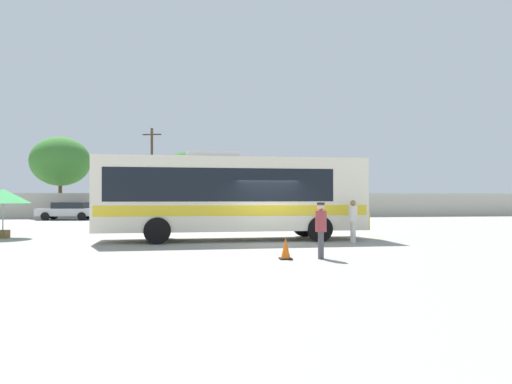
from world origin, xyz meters
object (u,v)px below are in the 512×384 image
object	(u,v)px
coach_bus_cream_yellow	(230,194)
parked_car_third_grey	(219,210)
parked_car_second_white	(145,210)
roadside_tree_midleft	(186,174)
traffic_cone_on_apron	(286,249)
attendant_by_bus_door	(353,219)
parked_car_rightmost_dark_blue	(282,209)
roadside_tree_left	(60,161)
passenger_waiting_on_apron	(321,227)
utility_pole_near	(152,170)
parked_car_leftmost_silver	(68,210)
vendor_umbrella_near_gate_green	(3,197)

from	to	relation	value
coach_bus_cream_yellow	parked_car_third_grey	world-z (taller)	coach_bus_cream_yellow
parked_car_second_white	roadside_tree_midleft	xyz separation A→B (m)	(3.14, 7.24, 3.28)
traffic_cone_on_apron	attendant_by_bus_door	bearing A→B (deg)	50.69
parked_car_rightmost_dark_blue	coach_bus_cream_yellow	bearing A→B (deg)	-107.47
parked_car_second_white	traffic_cone_on_apron	bearing A→B (deg)	-75.33
roadside_tree_left	roadside_tree_midleft	distance (m)	11.43
parked_car_third_grey	traffic_cone_on_apron	size ratio (longest dim) A/B	6.48
roadside_tree_left	passenger_waiting_on_apron	bearing A→B (deg)	-62.62
passenger_waiting_on_apron	utility_pole_near	size ratio (longest dim) A/B	0.20
attendant_by_bus_door	parked_car_leftmost_silver	xyz separation A→B (m)	(-16.23, 20.62, -0.21)
parked_car_leftmost_silver	roadside_tree_midleft	bearing A→B (deg)	38.91
parked_car_leftmost_silver	parked_car_second_white	xyz separation A→B (m)	(5.99, 0.13, 0.02)
parked_car_rightmost_dark_blue	traffic_cone_on_apron	size ratio (longest dim) A/B	7.11
parked_car_second_white	roadside_tree_midleft	size ratio (longest dim) A/B	0.74
parked_car_leftmost_silver	parked_car_rightmost_dark_blue	size ratio (longest dim) A/B	1.01
parked_car_second_white	roadside_tree_midleft	bearing A→B (deg)	66.57
utility_pole_near	traffic_cone_on_apron	xyz separation A→B (m)	(6.61, -31.12, -4.04)
passenger_waiting_on_apron	parked_car_second_white	bearing A→B (deg)	106.89
attendant_by_bus_door	roadside_tree_left	xyz separation A→B (m)	(-18.29, 25.83, 4.07)
passenger_waiting_on_apron	roadside_tree_midleft	size ratio (longest dim) A/B	0.27
vendor_umbrella_near_gate_green	attendant_by_bus_door	bearing A→B (deg)	-15.18
parked_car_leftmost_silver	roadside_tree_midleft	size ratio (longest dim) A/B	0.74
utility_pole_near	roadside_tree_midleft	world-z (taller)	utility_pole_near
parked_car_second_white	utility_pole_near	xyz separation A→B (m)	(-0.02, 5.92, 3.58)
parked_car_rightmost_dark_blue	roadside_tree_left	bearing A→B (deg)	164.32
coach_bus_cream_yellow	passenger_waiting_on_apron	bearing A→B (deg)	-70.40
attendant_by_bus_door	parked_car_rightmost_dark_blue	distance (m)	20.44
passenger_waiting_on_apron	utility_pole_near	xyz separation A→B (m)	(-7.67, 31.15, 3.40)
parked_car_rightmost_dark_blue	traffic_cone_on_apron	xyz separation A→B (m)	(-4.70, -24.86, -0.47)
parked_car_third_grey	attendant_by_bus_door	bearing A→B (deg)	-77.83
parked_car_rightmost_dark_blue	roadside_tree_left	size ratio (longest dim) A/B	0.63
parked_car_second_white	roadside_tree_left	world-z (taller)	roadside_tree_left
parked_car_third_grey	vendor_umbrella_near_gate_green	bearing A→B (deg)	-123.20
parked_car_rightmost_dark_blue	roadside_tree_midleft	size ratio (longest dim) A/B	0.73
coach_bus_cream_yellow	traffic_cone_on_apron	world-z (taller)	coach_bus_cream_yellow
parked_car_third_grey	roadside_tree_midleft	xyz separation A→B (m)	(-2.81, 8.07, 3.29)
coach_bus_cream_yellow	roadside_tree_midleft	distance (m)	26.40
utility_pole_near	roadside_tree_left	xyz separation A→B (m)	(-8.03, -0.83, 0.69)
attendant_by_bus_door	vendor_umbrella_near_gate_green	xyz separation A→B (m)	(-14.71, 3.99, 0.87)
coach_bus_cream_yellow	roadside_tree_left	bearing A→B (deg)	119.25
roadside_tree_midleft	traffic_cone_on_apron	world-z (taller)	roadside_tree_midleft
attendant_by_bus_door	parked_car_second_white	xyz separation A→B (m)	(-10.24, 20.74, -0.19)
vendor_umbrella_near_gate_green	roadside_tree_left	xyz separation A→B (m)	(-3.57, 21.84, 3.20)
parked_car_leftmost_silver	traffic_cone_on_apron	bearing A→B (deg)	-63.33
coach_bus_cream_yellow	attendant_by_bus_door	bearing A→B (deg)	-20.21
passenger_waiting_on_apron	utility_pole_near	distance (m)	32.26
traffic_cone_on_apron	coach_bus_cream_yellow	bearing A→B (deg)	100.62
coach_bus_cream_yellow	parked_car_rightmost_dark_blue	distance (m)	19.57
roadside_tree_left	traffic_cone_on_apron	distance (m)	33.97
parked_car_rightmost_dark_blue	traffic_cone_on_apron	world-z (taller)	parked_car_rightmost_dark_blue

